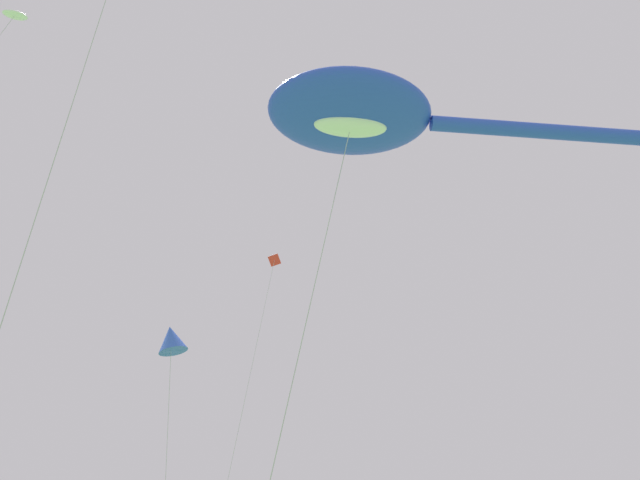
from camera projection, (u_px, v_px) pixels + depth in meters
big_show_kite at (364, 115)px, 20.89m from camera, size 12.28×9.89×18.28m
small_kite_streamer_purple at (171, 339)px, 24.94m from camera, size 1.48×2.23×14.20m
small_kite_delta_white at (264, 308)px, 31.69m from camera, size 3.30×0.67×21.39m
small_kite_bird_shape at (9, 24)px, 22.35m from camera, size 2.73×0.91×22.00m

